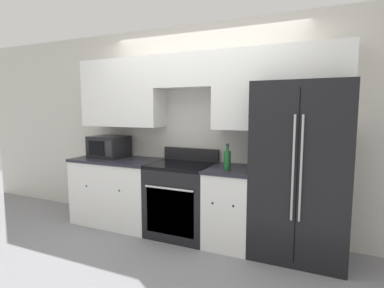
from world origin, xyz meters
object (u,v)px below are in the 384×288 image
refrigerator (300,171)px  microwave (109,147)px  oven_range (181,199)px  bottle (227,160)px

refrigerator → microwave: (-2.50, 0.02, 0.12)m
oven_range → bottle: bearing=-10.6°
oven_range → refrigerator: refrigerator is taller
bottle → microwave: bearing=174.1°
refrigerator → bottle: 0.76m
oven_range → refrigerator: size_ratio=0.58×
refrigerator → bottle: size_ratio=6.31×
refrigerator → microwave: size_ratio=3.91×
refrigerator → microwave: refrigerator is taller
oven_range → microwave: 1.29m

